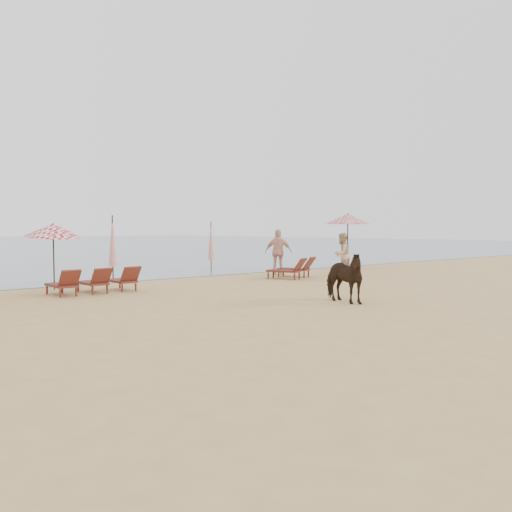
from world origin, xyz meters
The scene contains 10 objects.
ground centered at (0.00, 0.00, 0.00)m, with size 120.00×120.00×0.00m, color tan.
lounger_cluster_left centered at (-4.22, 7.54, 0.38)m, with size 2.52×1.57×0.54m.
lounger_cluster_right centered at (3.74, 7.25, 0.39)m, with size 2.06×2.03×0.57m.
umbrella_open_left_b centered at (-4.89, 9.31, 1.92)m, with size 1.74×1.77×2.22m.
umbrella_open_right centered at (9.38, 9.29, 2.48)m, with size 2.26×2.26×2.76m.
umbrella_closed_left centered at (-2.56, 10.11, 1.51)m, with size 0.30×0.30×2.46m.
umbrella_closed_right centered at (2.95, 11.95, 1.42)m, with size 0.28×0.28×2.30m.
cow centered at (0.14, 1.54, 0.67)m, with size 0.72×1.59×1.34m, color black.
beachgoer_right_a centered at (6.03, 6.73, 0.90)m, with size 0.87×0.68×1.80m, color tan.
beachgoer_right_b centered at (4.30, 8.79, 0.98)m, with size 1.15×0.48×1.96m, color #DDA18A.
Camera 1 is at (-9.88, -7.22, 1.92)m, focal length 35.00 mm.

